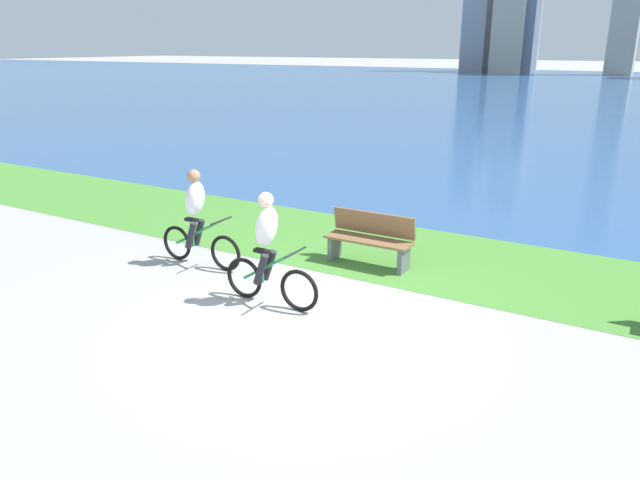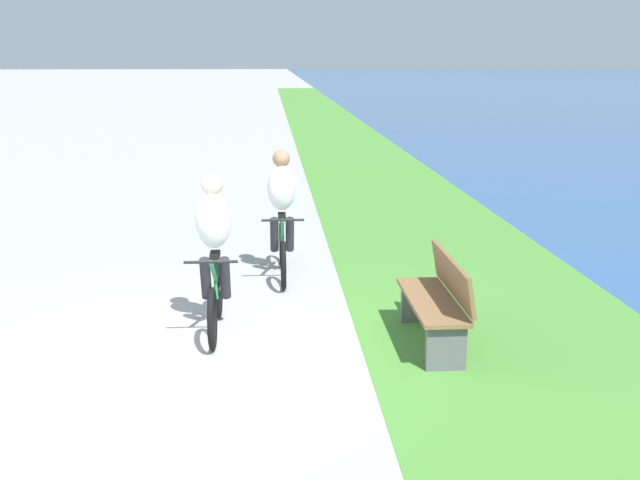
% 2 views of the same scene
% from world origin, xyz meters
% --- Properties ---
extents(ground_plane, '(300.00, 300.00, 0.00)m').
position_xyz_m(ground_plane, '(0.00, 0.00, 0.00)').
color(ground_plane, '#9E9E99').
extents(grass_strip_bayside, '(120.00, 3.22, 0.01)m').
position_xyz_m(grass_strip_bayside, '(0.00, 3.37, 0.00)').
color(grass_strip_bayside, '#478433').
rests_on(grass_strip_bayside, ground).
extents(cyclist_lead, '(1.58, 0.52, 1.66)m').
position_xyz_m(cyclist_lead, '(-0.71, 0.31, 0.83)').
color(cyclist_lead, black).
rests_on(cyclist_lead, ground).
extents(cyclist_trailing, '(1.68, 0.52, 1.65)m').
position_xyz_m(cyclist_trailing, '(-2.68, 1.04, 0.83)').
color(cyclist_trailing, black).
rests_on(cyclist_trailing, ground).
extents(bench_far_along_path, '(1.50, 0.47, 0.90)m').
position_xyz_m(bench_far_along_path, '(-0.17, 2.53, 0.45)').
color(bench_far_along_path, brown).
rests_on(bench_far_along_path, ground).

